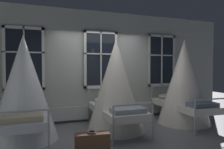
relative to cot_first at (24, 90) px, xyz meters
name	(u,v)px	position (x,y,z in m)	size (l,w,h in m)	color
ground	(117,133)	(1.98, -0.25, -1.04)	(16.88, 16.88, 0.00)	slate
back_wall_with_windows	(100,66)	(1.98, 1.15, 0.51)	(8.37, 0.10, 3.10)	#B2B7AD
window_bank	(101,86)	(1.98, 1.03, -0.07)	(5.00, 0.10, 2.45)	black
cot_first	(24,90)	(0.00, 0.00, 0.00)	(1.37, 1.95, 2.17)	#9EA3A8
cot_second	(116,87)	(2.02, -0.05, 0.00)	(1.37, 1.95, 2.16)	#9EA3A8
cot_third	(184,83)	(3.98, -0.05, 0.04)	(1.37, 1.97, 2.26)	#9EA3A8
suitcase_dark	(92,146)	(1.08, -1.41, -0.82)	(0.58, 0.28, 0.47)	#472D1E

